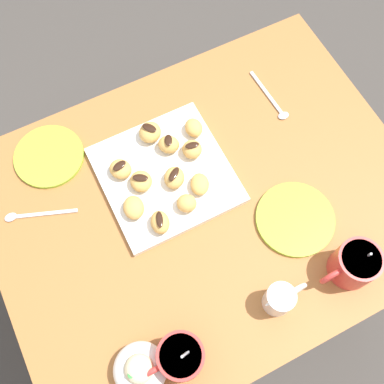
{
  "coord_description": "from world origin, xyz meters",
  "views": [
    {
      "loc": [
        0.21,
        0.33,
        1.73
      ],
      "look_at": [
        0.02,
        -0.03,
        0.76
      ],
      "focal_mm": 43.83,
      "sensor_mm": 36.0,
      "label": 1
    }
  ],
  "objects_px": {
    "beignet_1": "(174,178)",
    "beignet_10": "(150,132)",
    "cream_pitcher_white": "(280,299)",
    "saucer_lime_right": "(295,219)",
    "dining_table": "(205,223)",
    "beignet_3": "(187,203)",
    "beignet_2": "(134,208)",
    "pastry_plate_square": "(166,175)",
    "beignet_8": "(194,128)",
    "coffee_mug_red_right": "(180,357)",
    "ice_cream_bowl": "(140,369)",
    "beignet_5": "(160,222)",
    "beignet_9": "(141,181)",
    "beignet_0": "(199,185)",
    "beignet_4": "(169,144)",
    "beignet_6": "(192,149)",
    "coffee_mug_red_left": "(354,264)",
    "beignet_7": "(120,169)",
    "saucer_lime_left": "(49,156)"
  },
  "relations": [
    {
      "from": "coffee_mug_red_right",
      "to": "beignet_6",
      "type": "xyz_separation_m",
      "value": [
        -0.23,
        -0.4,
        -0.01
      ]
    },
    {
      "from": "beignet_4",
      "to": "beignet_10",
      "type": "height_order",
      "value": "same"
    },
    {
      "from": "beignet_2",
      "to": "beignet_10",
      "type": "distance_m",
      "value": 0.19
    },
    {
      "from": "saucer_lime_left",
      "to": "beignet_6",
      "type": "bearing_deg",
      "value": 153.69
    },
    {
      "from": "beignet_0",
      "to": "beignet_9",
      "type": "bearing_deg",
      "value": -30.25
    },
    {
      "from": "dining_table",
      "to": "beignet_5",
      "type": "relative_size",
      "value": 18.1
    },
    {
      "from": "coffee_mug_red_right",
      "to": "beignet_2",
      "type": "relative_size",
      "value": 2.35
    },
    {
      "from": "cream_pitcher_white",
      "to": "beignet_1",
      "type": "distance_m",
      "value": 0.35
    },
    {
      "from": "beignet_3",
      "to": "beignet_5",
      "type": "distance_m",
      "value": 0.07
    },
    {
      "from": "saucer_lime_right",
      "to": "beignet_3",
      "type": "xyz_separation_m",
      "value": [
        0.2,
        -0.13,
        0.03
      ]
    },
    {
      "from": "cream_pitcher_white",
      "to": "saucer_lime_right",
      "type": "bearing_deg",
      "value": -133.03
    },
    {
      "from": "beignet_5",
      "to": "beignet_1",
      "type": "bearing_deg",
      "value": -132.25
    },
    {
      "from": "pastry_plate_square",
      "to": "beignet_1",
      "type": "distance_m",
      "value": 0.04
    },
    {
      "from": "beignet_1",
      "to": "beignet_2",
      "type": "xyz_separation_m",
      "value": [
        0.11,
        0.02,
        -0.0
      ]
    },
    {
      "from": "pastry_plate_square",
      "to": "beignet_8",
      "type": "relative_size",
      "value": 5.88
    },
    {
      "from": "cream_pitcher_white",
      "to": "beignet_8",
      "type": "bearing_deg",
      "value": -93.41
    },
    {
      "from": "beignet_2",
      "to": "beignet_6",
      "type": "xyz_separation_m",
      "value": [
        -0.18,
        -0.07,
        0.0
      ]
    },
    {
      "from": "cream_pitcher_white",
      "to": "saucer_lime_right",
      "type": "xyz_separation_m",
      "value": [
        -0.13,
        -0.14,
        -0.03
      ]
    },
    {
      "from": "beignet_4",
      "to": "beignet_8",
      "type": "relative_size",
      "value": 1.01
    },
    {
      "from": "dining_table",
      "to": "beignet_3",
      "type": "height_order",
      "value": "beignet_3"
    },
    {
      "from": "saucer_lime_right",
      "to": "beignet_4",
      "type": "relative_size",
      "value": 3.57
    },
    {
      "from": "dining_table",
      "to": "beignet_0",
      "type": "distance_m",
      "value": 0.18
    },
    {
      "from": "beignet_2",
      "to": "beignet_8",
      "type": "bearing_deg",
      "value": -150.08
    },
    {
      "from": "beignet_8",
      "to": "cream_pitcher_white",
      "type": "bearing_deg",
      "value": 86.59
    },
    {
      "from": "coffee_mug_red_left",
      "to": "beignet_10",
      "type": "relative_size",
      "value": 2.54
    },
    {
      "from": "pastry_plate_square",
      "to": "saucer_lime_right",
      "type": "relative_size",
      "value": 1.63
    },
    {
      "from": "pastry_plate_square",
      "to": "saucer_lime_left",
      "type": "xyz_separation_m",
      "value": [
        0.23,
        -0.17,
        -0.0
      ]
    },
    {
      "from": "beignet_0",
      "to": "beignet_9",
      "type": "relative_size",
      "value": 1.03
    },
    {
      "from": "beignet_4",
      "to": "cream_pitcher_white",
      "type": "bearing_deg",
      "value": 96.31
    },
    {
      "from": "beignet_1",
      "to": "beignet_10",
      "type": "distance_m",
      "value": 0.13
    },
    {
      "from": "coffee_mug_red_right",
      "to": "beignet_5",
      "type": "xyz_separation_m",
      "value": [
        -0.08,
        -0.27,
        -0.01
      ]
    },
    {
      "from": "beignet_9",
      "to": "coffee_mug_red_right",
      "type": "bearing_deg",
      "value": 76.84
    },
    {
      "from": "coffee_mug_red_left",
      "to": "beignet_5",
      "type": "relative_size",
      "value": 2.6
    },
    {
      "from": "beignet_8",
      "to": "beignet_4",
      "type": "bearing_deg",
      "value": 11.63
    },
    {
      "from": "pastry_plate_square",
      "to": "coffee_mug_red_right",
      "type": "distance_m",
      "value": 0.41
    },
    {
      "from": "cream_pitcher_white",
      "to": "beignet_3",
      "type": "distance_m",
      "value": 0.28
    },
    {
      "from": "saucer_lime_right",
      "to": "beignet_3",
      "type": "distance_m",
      "value": 0.25
    },
    {
      "from": "saucer_lime_right",
      "to": "beignet_3",
      "type": "bearing_deg",
      "value": -33.13
    },
    {
      "from": "saucer_lime_left",
      "to": "beignet_3",
      "type": "bearing_deg",
      "value": 131.38
    },
    {
      "from": "coffee_mug_red_right",
      "to": "beignet_5",
      "type": "height_order",
      "value": "coffee_mug_red_right"
    },
    {
      "from": "ice_cream_bowl",
      "to": "beignet_7",
      "type": "height_order",
      "value": "ice_cream_bowl"
    },
    {
      "from": "beignet_4",
      "to": "coffee_mug_red_left",
      "type": "bearing_deg",
      "value": 116.74
    },
    {
      "from": "coffee_mug_red_right",
      "to": "beignet_1",
      "type": "distance_m",
      "value": 0.38
    },
    {
      "from": "beignet_1",
      "to": "beignet_5",
      "type": "xyz_separation_m",
      "value": [
        0.07,
        0.08,
        -0.0
      ]
    },
    {
      "from": "pastry_plate_square",
      "to": "dining_table",
      "type": "bearing_deg",
      "value": 118.44
    },
    {
      "from": "coffee_mug_red_left",
      "to": "cream_pitcher_white",
      "type": "distance_m",
      "value": 0.17
    },
    {
      "from": "beignet_1",
      "to": "beignet_10",
      "type": "relative_size",
      "value": 0.98
    },
    {
      "from": "ice_cream_bowl",
      "to": "beignet_6",
      "type": "bearing_deg",
      "value": -128.74
    },
    {
      "from": "beignet_1",
      "to": "dining_table",
      "type": "bearing_deg",
      "value": 120.82
    },
    {
      "from": "coffee_mug_red_right",
      "to": "ice_cream_bowl",
      "type": "height_order",
      "value": "coffee_mug_red_right"
    }
  ]
}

